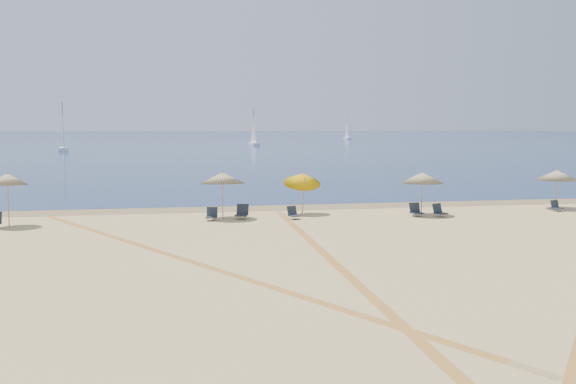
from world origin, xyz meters
The scene contains 18 objects.
ground centered at (0.00, 0.00, 0.00)m, with size 160.00×160.00×0.00m, color tan.
ocean centered at (0.00, 225.00, 0.01)m, with size 500.00×500.00×0.00m, color #0C2151.
wet_sand centered at (0.00, 24.00, 0.00)m, with size 500.00×500.00×0.00m, color olive.
umbrella_1 centered at (-13.37, 19.27, 2.22)m, with size 1.90×1.92×2.56m.
umbrella_2 centered at (-3.33, 20.10, 2.06)m, with size 2.30×2.33×2.40m.
umbrella_3 centered at (0.94, 20.90, 1.91)m, with size 1.96×2.03×2.51m.
umbrella_4 centered at (7.03, 19.49, 1.97)m, with size 2.20×2.20×2.31m.
umbrella_5 centered at (15.52, 20.67, 1.90)m, with size 2.30×2.30×2.24m.
chair_3 centered at (-3.93, 19.54, 0.29)m, with size 0.65×0.73×0.65m.
chair_4 centered at (-2.39, 19.88, 0.32)m, with size 0.81×0.87×0.73m.
chair_5 centered at (0.16, 19.32, 0.28)m, with size 0.74×0.79×0.64m.
chair_6 centered at (6.58, 19.11, 0.31)m, with size 0.67×0.75×0.69m.
chair_7 centered at (7.73, 18.82, 0.30)m, with size 0.75×0.81×0.67m.
chair_8 centered at (14.94, 19.70, 0.26)m, with size 0.57×0.64×0.59m.
sailboat_0 centered at (48.53, 184.70, 2.16)m, with size 1.53×4.87×7.15m.
sailboat_1 centered at (12.53, 131.62, 2.51)m, with size 2.15×5.71×8.30m.
sailboat_2 centered at (-24.15, 107.96, 2.62)m, with size 2.20×5.96×8.68m.
tire_tracks centered at (0.28, 7.85, 0.00)m, with size 52.01×45.24×0.00m.
Camera 1 is at (-5.98, -12.86, 4.77)m, focal length 40.96 mm.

